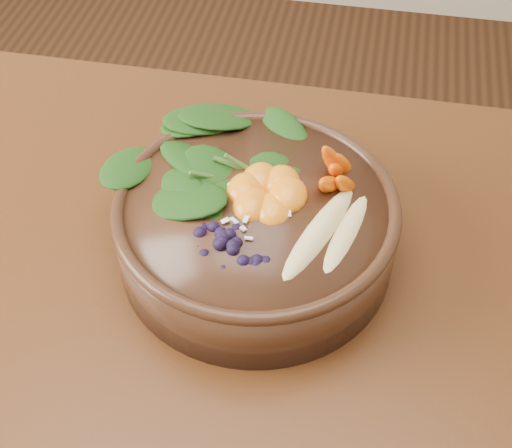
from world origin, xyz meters
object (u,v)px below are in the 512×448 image
(stoneware_bowl, at_px, (256,230))
(kale_heap, at_px, (248,138))
(dining_table, at_px, (129,344))
(carrot_cluster, at_px, (340,147))
(banana_halves, at_px, (334,223))
(blueberry_pile, at_px, (226,229))
(mandarin_cluster, at_px, (267,182))

(stoneware_bowl, xyz_separation_m, kale_heap, (-0.03, 0.08, 0.07))
(stoneware_bowl, distance_m, kale_heap, 0.11)
(dining_table, relative_size, carrot_cluster, 17.63)
(dining_table, relative_size, stoneware_bowl, 4.86)
(banana_halves, bearing_deg, dining_table, -143.49)
(banana_halves, distance_m, blueberry_pile, 0.12)
(dining_table, distance_m, stoneware_bowl, 0.22)
(banana_halves, height_order, blueberry_pile, blueberry_pile)
(mandarin_cluster, bearing_deg, blueberry_pile, -108.96)
(kale_heap, distance_m, banana_halves, 0.16)
(mandarin_cluster, xyz_separation_m, blueberry_pile, (-0.03, -0.08, 0.00))
(dining_table, distance_m, blueberry_pile, 0.24)
(stoneware_bowl, relative_size, kale_heap, 1.53)
(stoneware_bowl, distance_m, banana_halves, 0.11)
(banana_halves, bearing_deg, blueberry_pile, -141.51)
(kale_heap, relative_size, mandarin_cluster, 2.07)
(stoneware_bowl, bearing_deg, banana_halves, -16.95)
(dining_table, xyz_separation_m, banana_halves, (0.23, 0.07, 0.20))
(blueberry_pile, bearing_deg, stoneware_bowl, 73.17)
(dining_table, bearing_deg, mandarin_cluster, 37.43)
(kale_heap, bearing_deg, carrot_cluster, -9.18)
(carrot_cluster, height_order, mandarin_cluster, carrot_cluster)
(blueberry_pile, bearing_deg, mandarin_cluster, 71.04)
(stoneware_bowl, relative_size, mandarin_cluster, 3.15)
(dining_table, height_order, kale_heap, kale_heap)
(carrot_cluster, xyz_separation_m, banana_halves, (0.01, -0.09, -0.03))
(dining_table, xyz_separation_m, mandarin_cluster, (0.15, 0.12, 0.20))
(carrot_cluster, relative_size, blueberry_pile, 0.60)
(kale_heap, bearing_deg, dining_table, -123.44)
(stoneware_bowl, relative_size, blueberry_pile, 2.16)
(dining_table, relative_size, banana_halves, 9.10)
(banana_halves, xyz_separation_m, mandarin_cluster, (-0.08, 0.05, 0.00))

